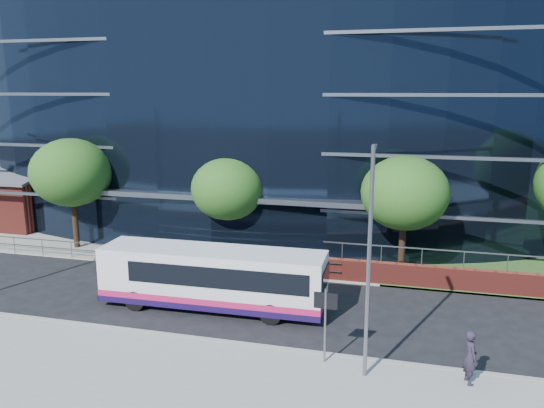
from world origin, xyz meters
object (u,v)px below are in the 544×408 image
(tree_far_c, at_px, (405,193))
(city_bus, at_px, (214,278))
(pedestrian, at_px, (470,357))
(street_sign, at_px, (325,310))
(streetlight_east, at_px, (369,257))
(tree_far_b, at_px, (228,189))
(tree_far_a, at_px, (71,173))
(brick_pavilion, at_px, (6,198))

(tree_far_c, xyz_separation_m, city_bus, (-8.19, -6.73, -3.05))
(city_bus, relative_size, pedestrian, 5.52)
(street_sign, relative_size, pedestrian, 1.48)
(tree_far_c, bearing_deg, city_bus, -140.57)
(pedestrian, bearing_deg, streetlight_east, 78.94)
(tree_far_c, height_order, pedestrian, tree_far_c)
(tree_far_b, relative_size, tree_far_c, 0.93)
(city_bus, bearing_deg, pedestrian, -21.92)
(tree_far_b, xyz_separation_m, pedestrian, (12.44, -11.30, -3.12))
(tree_far_a, bearing_deg, tree_far_b, 2.86)
(tree_far_c, bearing_deg, street_sign, -103.29)
(street_sign, height_order, tree_far_a, tree_far_a)
(tree_far_c, bearing_deg, streetlight_east, -95.11)
(tree_far_a, bearing_deg, city_bus, -29.69)
(city_bus, bearing_deg, street_sign, -35.10)
(tree_far_b, relative_size, city_bus, 0.58)
(city_bus, height_order, pedestrian, city_bus)
(streetlight_east, bearing_deg, tree_far_c, 84.89)
(city_bus, xyz_separation_m, pedestrian, (10.63, -4.07, -0.39))
(street_sign, relative_size, tree_far_b, 0.46)
(city_bus, bearing_deg, tree_far_b, 103.08)
(tree_far_a, relative_size, streetlight_east, 0.87)
(city_bus, bearing_deg, tree_far_a, 149.33)
(streetlight_east, xyz_separation_m, city_bus, (-7.19, 4.44, -2.95))
(tree_far_c, distance_m, streetlight_east, 11.22)
(pedestrian, bearing_deg, city_bus, 51.78)
(city_bus, bearing_deg, brick_pavilion, 150.66)
(street_sign, relative_size, tree_far_a, 0.40)
(tree_far_b, bearing_deg, streetlight_east, -52.37)
(brick_pavilion, bearing_deg, city_bus, -28.35)
(street_sign, xyz_separation_m, tree_far_b, (-7.50, 11.09, 2.06))
(street_sign, height_order, city_bus, street_sign)
(pedestrian, bearing_deg, tree_far_a, 47.01)
(brick_pavilion, distance_m, tree_far_b, 19.55)
(tree_far_a, xyz_separation_m, tree_far_c, (20.00, 0.00, -0.33))
(tree_far_c, distance_m, city_bus, 11.03)
(city_bus, bearing_deg, streetlight_east, -32.69)
(tree_far_a, xyz_separation_m, tree_far_b, (10.00, 0.50, -0.65))
(tree_far_b, distance_m, city_bus, 7.94)
(tree_far_c, height_order, streetlight_east, streetlight_east)
(brick_pavilion, relative_size, tree_far_a, 1.23)
(brick_pavilion, bearing_deg, tree_far_a, -26.55)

